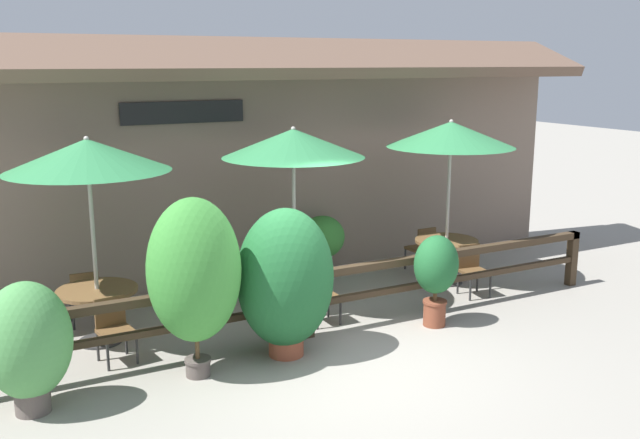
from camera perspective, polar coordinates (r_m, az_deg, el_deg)
The scene contains 20 objects.
ground_plane at distance 9.38m, azimuth 2.00°, elevation -11.45°, with size 60.00×60.00×0.00m, color gray.
building_facade at distance 12.40m, azimuth -7.42°, elevation 4.80°, with size 14.28×1.49×4.23m.
patio_railing at distance 9.99m, azimuth -0.98°, elevation -5.64°, with size 10.40×0.14×0.95m.
patio_umbrella_near at distance 9.86m, azimuth -18.11°, elevation 4.89°, with size 2.17×2.17×2.86m.
dining_table_near at distance 10.29m, azimuth -17.36°, elevation -6.10°, with size 1.10×1.10×0.77m.
chair_near_streetside at distance 9.66m, azimuth -16.14°, elevation -8.25°, with size 0.47×0.47×0.84m.
chair_near_wallside at distance 11.04m, azimuth -18.31°, elevation -5.77°, with size 0.45×0.45×0.84m.
patio_umbrella_middle at distance 10.79m, azimuth -2.15°, elevation 6.11°, with size 2.17×2.17×2.86m.
dining_table_middle at distance 11.18m, azimuth -2.06°, elevation -4.04°, with size 1.10×1.10×0.77m.
chair_middle_streetside at distance 10.63m, azimuth 0.08°, elevation -5.82°, with size 0.42×0.42×0.84m.
chair_middle_wallside at distance 11.86m, azimuth -3.81°, elevation -3.88°, with size 0.45×0.45×0.84m.
patio_umbrella_far at distance 12.30m, azimuth 10.42°, elevation 6.70°, with size 2.17×2.17×2.86m.
dining_table_far at distance 12.65m, azimuth 10.07°, elevation -2.26°, with size 1.10×1.10×0.77m.
chair_far_streetside at distance 12.10m, azimuth 12.10°, elevation -3.81°, with size 0.47×0.47×0.84m.
chair_far_wallside at distance 13.30m, azimuth 8.18°, elevation -2.16°, with size 0.43×0.43×0.84m.
potted_plant_small_flowering at distance 8.70m, azimuth -10.03°, elevation -4.12°, with size 1.14×1.03×2.25m.
potted_plant_corner_fern at distance 9.28m, azimuth -2.78°, elevation -4.81°, with size 1.29×1.16×1.99m.
potted_plant_broad_leaf at distance 10.50m, azimuth 9.27°, elevation -4.02°, with size 0.67×0.61×1.37m.
potted_plant_tall_tropical at distance 8.48m, azimuth -22.36°, elevation -9.13°, with size 0.96×0.86×1.51m.
potted_plant_entrance_palm at distance 12.82m, azimuth 0.19°, elevation -1.63°, with size 0.82×0.74×1.11m.
Camera 1 is at (-4.28, -7.42, 3.81)m, focal length 40.00 mm.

